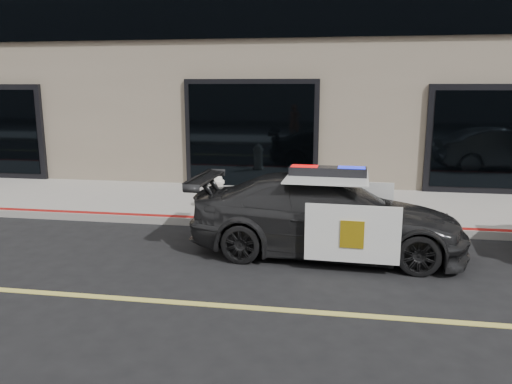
# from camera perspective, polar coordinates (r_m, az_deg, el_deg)

# --- Properties ---
(ground) EXTENTS (120.00, 120.00, 0.00)m
(ground) POSITION_cam_1_polar(r_m,az_deg,el_deg) (6.37, -2.56, -12.97)
(ground) COLOR black
(ground) RESTS_ON ground
(sidewalk_n) EXTENTS (60.00, 3.50, 0.15)m
(sidewalk_n) POSITION_cam_1_polar(r_m,az_deg,el_deg) (11.28, 2.96, -1.44)
(sidewalk_n) COLOR gray
(sidewalk_n) RESTS_ON ground
(police_car) EXTENTS (2.20, 4.53, 1.44)m
(police_car) POSITION_cam_1_polar(r_m,az_deg,el_deg) (8.18, 8.08, -2.60)
(police_car) COLOR black
(police_car) RESTS_ON ground
(fire_hydrant) EXTENTS (0.37, 0.51, 0.81)m
(fire_hydrant) POSITION_cam_1_polar(r_m,az_deg,el_deg) (10.35, -4.50, -0.11)
(fire_hydrant) COLOR white
(fire_hydrant) RESTS_ON sidewalk_n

